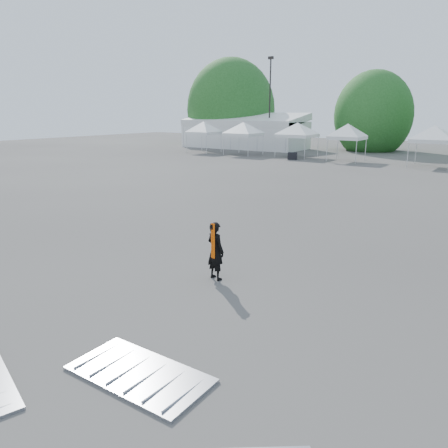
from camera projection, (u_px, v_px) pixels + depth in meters
The scene contains 13 objects.
ground at pixel (247, 253), 13.99m from camera, with size 120.00×120.00×0.00m, color #474442.
marquee at pixel (244, 132), 53.47m from camera, with size 15.00×6.25×4.23m.
light_pole_west at pixel (270, 99), 49.53m from camera, with size 0.60×0.25×10.30m.
tree_far_w at pixel (231, 110), 57.42m from camera, with size 4.80×4.80×7.30m.
tree_mid_w at pixel (373, 115), 49.28m from camera, with size 4.16×4.16×6.33m.
tent_a at pixel (204, 124), 47.43m from camera, with size 4.11×4.11×3.88m.
tent_b at pixel (244, 125), 44.77m from camera, with size 4.50×4.50×3.88m.
tent_c at pixel (298, 125), 42.50m from camera, with size 4.71×4.71×3.88m.
tent_d at pixel (348, 127), 39.02m from camera, with size 4.05×4.05×3.88m.
tent_e at pixel (435, 128), 35.06m from camera, with size 4.59×4.59×3.88m.
man at pixel (216, 251), 11.66m from camera, with size 0.66×0.52×1.59m.
barrier_mid at pixel (139, 374), 7.50m from camera, with size 2.50×1.27×0.08m.
crate_west at pixel (292, 156), 40.89m from camera, with size 0.84×0.66×0.66m, color black.
Camera 1 is at (6.94, -11.38, 4.42)m, focal length 35.00 mm.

